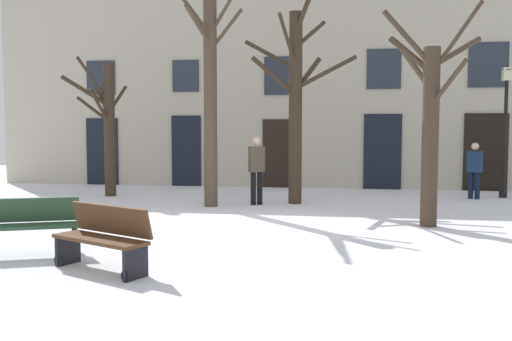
% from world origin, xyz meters
% --- Properties ---
extents(ground_plane, '(32.18, 32.18, 0.00)m').
position_xyz_m(ground_plane, '(0.00, 0.00, 0.00)').
color(ground_plane, white).
extents(building_facade, '(20.11, 0.60, 7.25)m').
position_xyz_m(building_facade, '(0.01, 7.73, 3.66)').
color(building_facade, '#BCB29E').
rests_on(building_facade, ground).
extents(tree_center, '(1.41, 1.56, 5.29)m').
position_xyz_m(tree_center, '(-1.35, 2.75, 2.79)').
color(tree_center, '#4C3D2D').
rests_on(tree_center, ground).
extents(tree_right_of_center, '(1.39, 2.02, 3.99)m').
position_xyz_m(tree_right_of_center, '(-4.82, 4.45, 2.09)').
color(tree_right_of_center, '#382B1E').
rests_on(tree_right_of_center, ground).
extents(tree_left_of_center, '(2.95, 1.64, 5.31)m').
position_xyz_m(tree_left_of_center, '(0.71, 3.66, 2.71)').
color(tree_left_of_center, '#382B1E').
rests_on(tree_left_of_center, ground).
extents(tree_foreground, '(2.03, 1.87, 4.43)m').
position_xyz_m(tree_foreground, '(3.65, 0.70, 2.11)').
color(tree_foreground, '#423326').
rests_on(tree_foreground, ground).
extents(streetlamp, '(0.30, 0.30, 3.73)m').
position_xyz_m(streetlamp, '(6.45, 5.79, 2.29)').
color(streetlamp, black).
rests_on(streetlamp, ground).
extents(bench_back_to_back_right, '(1.67, 1.01, 0.90)m').
position_xyz_m(bench_back_to_back_right, '(-2.94, -2.98, 0.47)').
color(bench_back_to_back_right, '#2D4C33').
rests_on(bench_back_to_back_right, ground).
extents(bench_by_litter_bin, '(1.61, 1.13, 0.92)m').
position_xyz_m(bench_by_litter_bin, '(-1.34, -3.67, 0.46)').
color(bench_by_litter_bin, '#51331E').
rests_on(bench_by_litter_bin, ground).
extents(person_crossing_plaza, '(0.44, 0.39, 1.77)m').
position_xyz_m(person_crossing_plaza, '(-0.26, 3.26, 0.99)').
color(person_crossing_plaza, black).
rests_on(person_crossing_plaza, ground).
extents(person_by_shop_door, '(0.44, 0.38, 1.57)m').
position_xyz_m(person_by_shop_door, '(5.56, 5.35, 0.86)').
color(person_by_shop_door, black).
rests_on(person_by_shop_door, ground).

